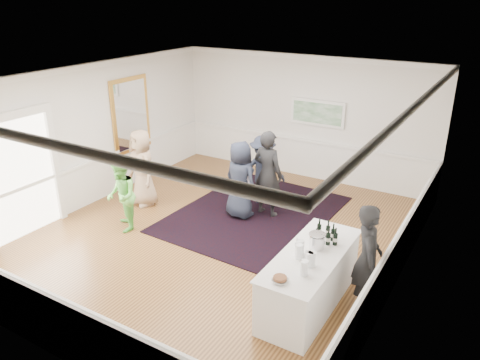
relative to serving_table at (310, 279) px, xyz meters
The scene contains 23 objects.
floor 2.74m from the serving_table, 154.95° to the left, with size 8.00×8.00×0.00m, color olive.
ceiling 3.84m from the serving_table, 154.95° to the left, with size 7.00×8.00×0.02m, color white.
wall_left 6.16m from the serving_table, 169.12° to the left, with size 0.02×8.00×3.20m, color white.
wall_right 1.92m from the serving_table, 47.24° to the left, with size 0.02×8.00×3.20m, color white.
wall_back 5.80m from the serving_table, 115.42° to the left, with size 7.00×0.02×3.20m, color white.
wall_front 3.93m from the serving_table, 130.53° to the right, with size 7.00×0.02×3.20m, color white.
wainscoting 2.70m from the serving_table, 154.95° to the left, with size 7.00×8.00×1.00m, color white, non-canonical shape.
mirror 6.52m from the serving_table, 157.50° to the left, with size 0.05×1.25×1.85m.
doorway 6.01m from the serving_table, behind, with size 0.10×1.78×2.56m.
landscape_painting 5.64m from the serving_table, 111.89° to the left, with size 1.44×0.06×0.66m.
area_rug 3.36m from the serving_table, 134.57° to the left, with size 3.08×4.04×0.02m, color black.
serving_table is the anchor object (origin of this frame).
bartender 0.94m from the serving_table, 26.37° to the left, with size 0.65×0.42×1.77m, color black.
guest_tan 5.07m from the serving_table, 162.20° to the left, with size 0.88×0.57×1.80m, color tan.
guest_green 4.35m from the serving_table, behind, with size 0.74×0.57×1.52m, color #6ACA51.
guest_lilac 3.55m from the serving_table, 138.62° to the left, with size 0.93×0.39×1.59m, color silver.
guest_dark_a 3.96m from the serving_table, 129.43° to the left, with size 1.05×0.60×1.63m, color #1E2433.
guest_dark_b 3.33m from the serving_table, 129.60° to the left, with size 0.71×0.46×1.93m, color black.
guest_navy 3.36m from the serving_table, 140.03° to the left, with size 0.84×0.55×1.72m, color #1E2433.
wine_bottles 0.80m from the serving_table, 85.31° to the left, with size 0.41×0.30×0.31m.
juice_pitchers 0.66m from the serving_table, 86.89° to the right, with size 0.40×0.62×0.24m.
ice_bucket 0.61m from the serving_table, 91.32° to the left, with size 0.26×0.26×0.24m, color silver.
nut_bowl 1.05m from the serving_table, 95.17° to the right, with size 0.23×0.23×0.08m.
Camera 1 is at (4.69, -7.01, 4.66)m, focal length 35.00 mm.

